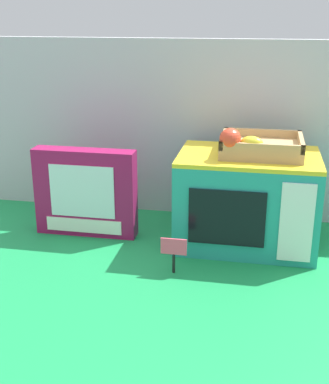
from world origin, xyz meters
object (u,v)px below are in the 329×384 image
(food_groups_crate, at_px, (258,147))
(price_sign, at_px, (174,250))
(cookie_set_box, at_px, (86,193))
(toy_microwave, at_px, (247,200))

(food_groups_crate, height_order, price_sign, food_groups_crate)
(food_groups_crate, height_order, cookie_set_box, food_groups_crate)
(price_sign, bearing_deg, cookie_set_box, 146.66)
(cookie_set_box, height_order, price_sign, cookie_set_box)
(toy_microwave, relative_size, cookie_set_box, 1.28)
(food_groups_crate, bearing_deg, cookie_set_box, -177.54)
(food_groups_crate, distance_m, cookie_set_box, 0.54)
(toy_microwave, bearing_deg, food_groups_crate, -1.88)
(toy_microwave, distance_m, price_sign, 0.30)
(food_groups_crate, bearing_deg, price_sign, -130.90)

